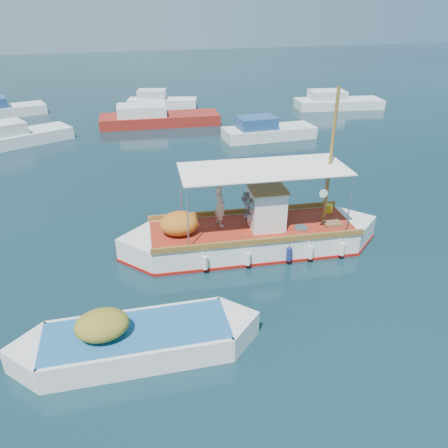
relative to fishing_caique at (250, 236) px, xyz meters
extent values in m
plane|color=black|center=(-0.34, -0.69, -0.56)|extent=(160.00, 160.00, 0.00)
cube|color=white|center=(0.06, -0.01, -0.19)|extent=(8.01, 3.33, 1.14)
cube|color=white|center=(-3.82, 0.37, -0.19)|extent=(2.59, 2.59, 1.14)
cube|color=white|center=(3.94, -0.38, -0.19)|extent=(2.59, 2.59, 1.14)
cube|color=maroon|center=(0.06, -0.01, -0.53)|extent=(8.13, 3.43, 0.19)
cube|color=maroon|center=(0.06, -0.01, 0.36)|extent=(7.99, 3.13, 0.06)
cube|color=olive|center=(0.19, 1.30, 0.49)|extent=(7.88, 0.86, 0.21)
cube|color=olive|center=(-0.06, -1.31, 0.49)|extent=(7.88, 0.86, 0.21)
cube|color=white|center=(0.58, -0.06, 1.16)|extent=(1.37, 1.47, 1.56)
cube|color=olive|center=(0.58, -0.06, 1.97)|extent=(1.49, 1.58, 0.06)
cylinder|color=slate|center=(-0.13, -0.32, 1.47)|extent=(0.28, 0.54, 0.52)
cylinder|color=slate|center=(-0.06, 0.34, 1.47)|extent=(0.28, 0.54, 0.52)
cylinder|color=slate|center=(-0.09, 0.01, 0.90)|extent=(0.28, 0.54, 0.52)
cylinder|color=olive|center=(2.96, -0.29, 2.98)|extent=(0.14, 0.14, 5.20)
cylinder|color=olive|center=(2.13, -0.21, 2.57)|extent=(1.87, 0.26, 0.08)
cylinder|color=silver|center=(-2.42, 1.38, 1.55)|extent=(0.05, 0.05, 2.34)
cylinder|color=silver|center=(-2.64, -0.90, 1.55)|extent=(0.05, 0.05, 2.34)
cylinder|color=silver|center=(3.48, 0.81, 1.55)|extent=(0.05, 0.05, 2.34)
cylinder|color=silver|center=(3.27, -1.47, 1.55)|extent=(0.05, 0.05, 2.34)
cube|color=white|center=(0.42, -0.04, 2.74)|extent=(6.35, 3.07, 0.04)
ellipsoid|color=#C0671C|center=(-2.73, 0.26, 0.82)|extent=(1.57, 1.37, 0.87)
cube|color=yellow|center=(1.46, 0.43, 0.59)|extent=(0.28, 0.21, 0.42)
cylinder|color=yellow|center=(3.55, 0.39, 0.56)|extent=(0.34, 0.34, 0.35)
cube|color=brown|center=(3.13, -0.72, 0.44)|extent=(0.72, 0.53, 0.12)
cylinder|color=#B2B2B2|center=(1.77, -0.75, 0.44)|extent=(0.57, 0.57, 0.12)
cylinder|color=white|center=(2.24, -1.31, 2.08)|extent=(0.31, 0.06, 0.31)
cylinder|color=white|center=(-2.15, -1.26, -0.09)|extent=(0.23, 0.23, 0.50)
cylinder|color=navy|center=(0.96, -1.56, -0.09)|extent=(0.23, 0.23, 0.50)
cylinder|color=white|center=(3.03, -1.76, -0.09)|extent=(0.23, 0.23, 0.50)
imported|color=#C2B3A0|center=(-1.10, 0.52, 1.23)|extent=(0.51, 0.68, 1.68)
cube|color=white|center=(-4.87, -4.56, -0.28)|extent=(5.13, 2.24, 0.98)
cube|color=white|center=(-7.38, -4.42, -0.28)|extent=(1.96, 1.96, 0.98)
cube|color=white|center=(-2.36, -4.70, -0.28)|extent=(1.96, 1.96, 0.98)
cube|color=#215E98|center=(-4.87, -4.56, 0.19)|extent=(5.11, 2.02, 0.05)
ellipsoid|color=olive|center=(-5.74, -4.51, 0.57)|extent=(1.51, 1.26, 0.72)
cube|color=silver|center=(-10.42, 17.97, -0.26)|extent=(7.05, 5.00, 1.00)
cube|color=silver|center=(-11.33, 17.54, 0.64)|extent=(3.28, 2.98, 0.80)
cube|color=maroon|center=(-0.41, 20.49, -0.26)|extent=(9.44, 3.52, 1.00)
cube|color=silver|center=(-1.79, 20.60, 0.64)|extent=(3.88, 2.66, 0.80)
cube|color=silver|center=(6.45, 14.41, -0.26)|extent=(6.53, 2.30, 1.00)
cube|color=navy|center=(5.47, 14.39, 0.64)|extent=(2.63, 1.91, 0.80)
cube|color=silver|center=(16.23, 21.95, -0.26)|extent=(8.11, 3.80, 1.00)
cube|color=silver|center=(15.08, 22.13, 0.64)|extent=(3.43, 2.68, 0.80)
cube|color=silver|center=(-12.74, 27.13, -0.26)|extent=(6.98, 3.96, 1.00)
cube|color=silver|center=(0.78, 26.64, -0.26)|extent=(6.51, 3.59, 1.00)
cube|color=silver|center=(-0.12, 26.89, 0.64)|extent=(2.85, 2.30, 0.80)
camera|label=1|loc=(-5.17, -14.08, 8.17)|focal=35.00mm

